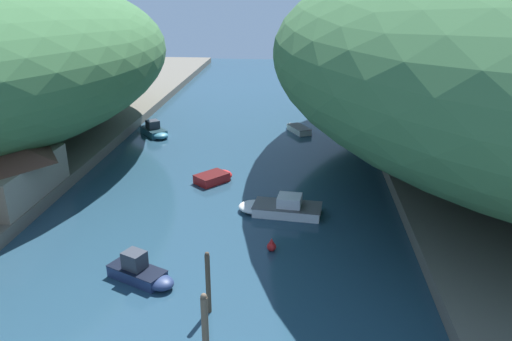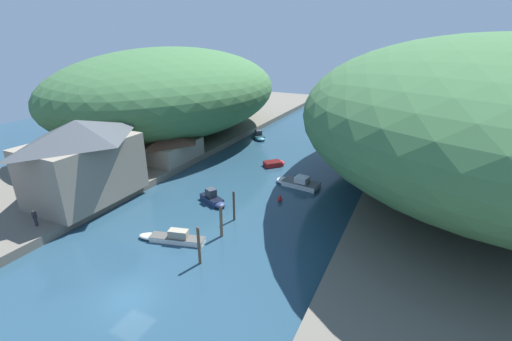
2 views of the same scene
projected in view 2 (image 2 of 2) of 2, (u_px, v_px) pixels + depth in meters
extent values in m
plane|color=#234256|center=(283.00, 167.00, 49.98)|extent=(130.00, 130.00, 0.00)
cube|color=#666056|center=(159.00, 144.00, 59.37)|extent=(22.00, 120.00, 0.91)
cube|color=#666056|center=(467.00, 195.00, 40.26)|extent=(22.00, 120.00, 0.91)
ellipsoid|color=#3D6B3D|center=(171.00, 91.00, 61.79)|extent=(33.89, 47.44, 15.29)
ellipsoid|color=#3D6B3D|center=(491.00, 109.00, 41.44)|extent=(43.10, 60.34, 17.50)
cube|color=gray|center=(84.00, 170.00, 37.61)|extent=(7.52, 11.07, 6.61)
pyramid|color=#3D4247|center=(77.00, 130.00, 35.98)|extent=(8.13, 11.96, 2.25)
cube|color=gray|center=(172.00, 150.00, 50.28)|extent=(5.63, 8.36, 2.61)
pyramid|color=brown|center=(171.00, 136.00, 49.47)|extent=(6.08, 9.03, 1.79)
cube|color=#B2A899|center=(420.00, 148.00, 50.18)|extent=(5.68, 6.60, 3.21)
pyramid|color=#3D4247|center=(423.00, 134.00, 49.36)|extent=(6.14, 7.13, 1.28)
cube|color=silver|center=(177.00, 239.00, 31.86)|extent=(5.25, 2.50, 0.49)
ellipsoid|color=silver|center=(152.00, 237.00, 32.30)|extent=(2.77, 1.76, 0.49)
cube|color=#504E4A|center=(177.00, 237.00, 31.76)|extent=(5.36, 2.55, 0.03)
cube|color=#9E937F|center=(178.00, 234.00, 31.60)|extent=(1.95, 1.28, 0.77)
cube|color=silver|center=(341.00, 144.00, 59.69)|extent=(2.63, 3.30, 0.60)
ellipsoid|color=silver|center=(339.00, 142.00, 61.08)|extent=(1.87, 1.94, 0.60)
cube|color=#504E4A|center=(341.00, 142.00, 59.57)|extent=(2.68, 3.36, 0.03)
cube|color=teal|center=(258.00, 137.00, 63.97)|extent=(3.37, 3.60, 0.66)
ellipsoid|color=teal|center=(261.00, 139.00, 62.47)|extent=(2.26, 2.27, 0.66)
cube|color=#132A33|center=(258.00, 135.00, 63.84)|extent=(3.44, 3.68, 0.03)
cube|color=#333842|center=(258.00, 133.00, 63.78)|extent=(1.63, 1.63, 0.85)
cube|color=red|center=(273.00, 164.00, 50.37)|extent=(2.88, 2.94, 0.67)
ellipsoid|color=red|center=(280.00, 163.00, 50.81)|extent=(2.00, 1.97, 0.67)
cube|color=#450A0A|center=(273.00, 162.00, 50.25)|extent=(2.93, 3.00, 0.03)
cube|color=navy|center=(212.00, 199.00, 39.45)|extent=(3.45, 2.59, 0.65)
ellipsoid|color=navy|center=(219.00, 204.00, 38.29)|extent=(1.99, 1.84, 0.65)
cube|color=black|center=(212.00, 197.00, 39.33)|extent=(3.52, 2.64, 0.03)
cube|color=#333842|center=(211.00, 193.00, 39.23)|extent=(1.41, 1.33, 0.97)
cube|color=white|center=(301.00, 184.00, 43.51)|extent=(4.74, 2.59, 0.65)
ellipsoid|color=white|center=(285.00, 180.00, 44.64)|extent=(2.47, 2.24, 0.65)
cube|color=#525252|center=(301.00, 182.00, 43.39)|extent=(4.84, 2.64, 0.03)
cube|color=silver|center=(302.00, 179.00, 43.19)|extent=(1.74, 1.64, 0.74)
cylinder|color=brown|center=(199.00, 246.00, 28.30)|extent=(0.25, 0.25, 3.38)
sphere|color=brown|center=(198.00, 228.00, 27.66)|extent=(0.23, 0.23, 0.23)
cylinder|color=brown|center=(221.00, 222.00, 32.27)|extent=(0.30, 0.30, 3.14)
sphere|color=brown|center=(220.00, 206.00, 31.67)|extent=(0.27, 0.27, 0.27)
cylinder|color=#4C3D2D|center=(234.00, 206.00, 35.18)|extent=(0.24, 0.24, 3.16)
sphere|color=#4C3D2D|center=(234.00, 192.00, 34.58)|extent=(0.22, 0.22, 0.22)
sphere|color=red|center=(280.00, 199.00, 39.62)|extent=(0.56, 0.56, 0.56)
cone|color=red|center=(280.00, 196.00, 39.47)|extent=(0.28, 0.28, 0.28)
cylinder|color=#282D3D|center=(35.00, 222.00, 32.65)|extent=(0.13, 0.13, 0.85)
cylinder|color=#282D3D|center=(37.00, 221.00, 32.81)|extent=(0.13, 0.13, 0.85)
cube|color=#2D2D33|center=(34.00, 215.00, 32.46)|extent=(0.25, 0.40, 0.62)
sphere|color=tan|center=(33.00, 211.00, 32.30)|extent=(0.22, 0.22, 0.22)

